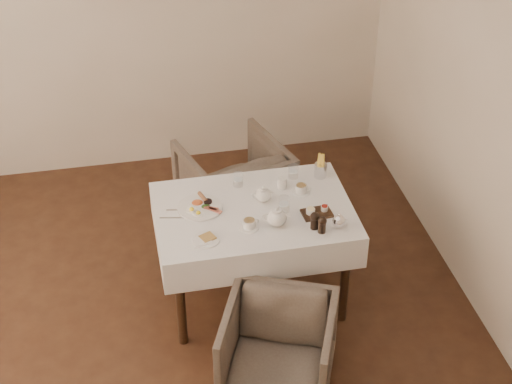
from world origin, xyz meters
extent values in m
plane|color=#311A10|center=(0.00, 0.00, 0.00)|extent=(5.00, 5.00, 0.00)
plane|color=beige|center=(0.00, 2.50, 1.45)|extent=(4.50, 0.00, 4.50)
cube|color=black|center=(0.79, 0.59, 0.72)|extent=(1.20, 0.80, 0.04)
cube|color=white|center=(0.79, 0.59, 0.64)|extent=(1.28, 0.88, 0.23)
cylinder|color=black|center=(0.25, 0.93, 0.35)|extent=(0.06, 0.06, 0.70)
cylinder|color=black|center=(1.33, 0.93, 0.35)|extent=(0.06, 0.06, 0.70)
cylinder|color=black|center=(0.25, 0.25, 0.35)|extent=(0.06, 0.06, 0.70)
cylinder|color=black|center=(1.33, 0.25, 0.35)|extent=(0.06, 0.06, 0.70)
imported|color=#4F4239|center=(0.77, -0.23, 0.30)|extent=(0.85, 0.86, 0.60)
imported|color=#4F4239|center=(0.81, 1.49, 0.34)|extent=(0.91, 0.93, 0.68)
cylinder|color=white|center=(0.45, 0.67, 0.76)|extent=(0.30, 0.30, 0.01)
ellipsoid|color=#B64F20|center=(0.44, 0.72, 0.78)|extent=(0.07, 0.07, 0.03)
cylinder|color=brown|center=(0.48, 0.76, 0.78)|extent=(0.06, 0.11, 0.03)
cylinder|color=black|center=(0.50, 0.71, 0.77)|extent=(0.05, 0.05, 0.02)
cube|color=maroon|center=(0.53, 0.62, 0.77)|extent=(0.10, 0.09, 0.01)
ellipsoid|color=#264C19|center=(0.48, 0.67, 0.77)|extent=(0.06, 0.05, 0.02)
cylinder|color=white|center=(0.44, 0.34, 0.76)|extent=(0.17, 0.17, 0.01)
cube|color=brown|center=(0.45, 0.34, 0.77)|extent=(0.11, 0.11, 0.01)
cube|color=white|center=(0.41, 0.32, 0.76)|extent=(0.12, 0.09, 0.01)
cylinder|color=white|center=(1.02, 0.79, 0.79)|extent=(0.08, 0.08, 0.07)
cylinder|color=white|center=(0.72, 0.41, 0.76)|extent=(0.12, 0.12, 0.01)
cylinder|color=white|center=(0.72, 0.41, 0.79)|extent=(0.09, 0.09, 0.05)
cylinder|color=#9D7C47|center=(0.72, 0.41, 0.81)|extent=(0.07, 0.07, 0.00)
cylinder|color=white|center=(1.13, 0.71, 0.76)|extent=(0.12, 0.12, 0.01)
cylinder|color=white|center=(1.13, 0.71, 0.79)|extent=(0.10, 0.10, 0.05)
cylinder|color=#9D7C47|center=(1.13, 0.71, 0.81)|extent=(0.07, 0.07, 0.00)
cylinder|color=silver|center=(0.74, 0.88, 0.80)|extent=(0.08, 0.08, 0.09)
cylinder|color=silver|center=(0.97, 0.54, 0.81)|extent=(0.09, 0.09, 0.10)
cylinder|color=silver|center=(1.12, 0.90, 0.80)|extent=(0.09, 0.09, 0.10)
cube|color=black|center=(1.17, 0.46, 0.76)|extent=(0.20, 0.14, 0.02)
cylinder|color=white|center=(1.13, 0.46, 0.79)|extent=(0.06, 0.06, 0.03)
cylinder|color=maroon|center=(1.23, 0.47, 0.79)|extent=(0.05, 0.05, 0.03)
cylinder|color=silver|center=(1.31, 0.87, 0.81)|extent=(0.09, 0.09, 0.10)
cube|color=silver|center=(0.32, 0.68, 0.76)|extent=(0.19, 0.04, 0.00)
cube|color=silver|center=(0.26, 0.60, 0.76)|extent=(0.17, 0.05, 0.00)
camera|label=1|loc=(-0.01, -3.41, 3.78)|focal=55.00mm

